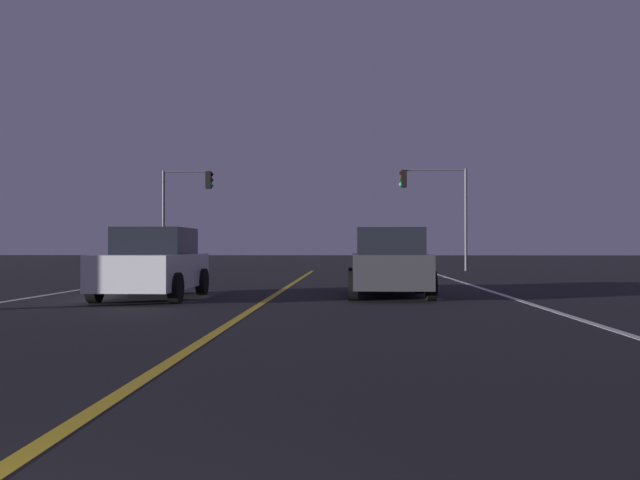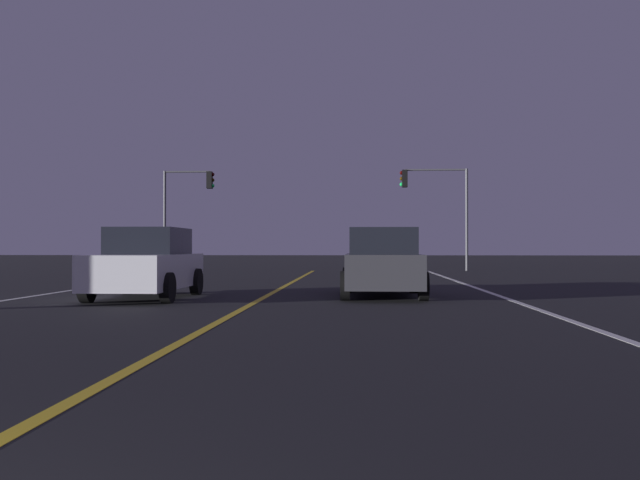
{
  "view_description": "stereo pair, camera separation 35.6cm",
  "coord_description": "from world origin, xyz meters",
  "px_view_note": "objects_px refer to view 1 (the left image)",
  "views": [
    {
      "loc": [
        1.93,
        -1.24,
        1.24
      ],
      "look_at": [
        0.51,
        31.33,
        1.56
      ],
      "focal_mm": 38.84,
      "sensor_mm": 36.0,
      "label": 1
    },
    {
      "loc": [
        2.29,
        -1.24,
        1.24
      ],
      "look_at": [
        0.51,
        31.33,
        1.56
      ],
      "focal_mm": 38.84,
      "sensor_mm": 36.0,
      "label": 2
    }
  ],
  "objects_px": {
    "traffic_light_near_left": "(187,196)",
    "car_lead_same_lane": "(389,264)",
    "car_oncoming": "(153,264)",
    "traffic_light_near_right": "(433,194)"
  },
  "relations": [
    {
      "from": "car_lead_same_lane",
      "to": "traffic_light_near_right",
      "type": "bearing_deg",
      "value": -10.08
    },
    {
      "from": "traffic_light_near_right",
      "to": "traffic_light_near_left",
      "type": "xyz_separation_m",
      "value": [
        -12.88,
        -0.0,
        -0.06
      ]
    },
    {
      "from": "traffic_light_near_left",
      "to": "traffic_light_near_right",
      "type": "bearing_deg",
      "value": 0.0
    },
    {
      "from": "traffic_light_near_right",
      "to": "car_lead_same_lane",
      "type": "bearing_deg",
      "value": 79.92
    },
    {
      "from": "car_lead_same_lane",
      "to": "car_oncoming",
      "type": "distance_m",
      "value": 5.75
    },
    {
      "from": "car_lead_same_lane",
      "to": "traffic_light_near_left",
      "type": "xyz_separation_m",
      "value": [
        -9.54,
        18.77,
        3.07
      ]
    },
    {
      "from": "traffic_light_near_left",
      "to": "car_lead_same_lane",
      "type": "bearing_deg",
      "value": -63.06
    },
    {
      "from": "car_lead_same_lane",
      "to": "traffic_light_near_right",
      "type": "xyz_separation_m",
      "value": [
        3.34,
        18.77,
        3.13
      ]
    },
    {
      "from": "car_oncoming",
      "to": "traffic_light_near_left",
      "type": "xyz_separation_m",
      "value": [
        -3.87,
        19.69,
        3.07
      ]
    },
    {
      "from": "car_oncoming",
      "to": "traffic_light_near_right",
      "type": "distance_m",
      "value": 21.88
    }
  ]
}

